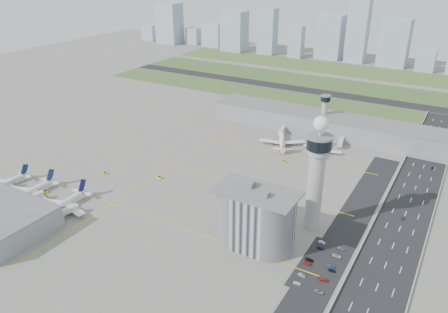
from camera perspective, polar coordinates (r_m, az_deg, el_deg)
The scene contains 59 objects.
ground at distance 270.87m, azimuth -3.77°, elevation -5.56°, with size 1000.00×1000.00×0.00m, color gray.
grass_strip_0 at distance 464.98m, azimuth 9.86°, elevation 7.33°, with size 480.00×50.00×0.08m, color #46612E.
grass_strip_1 at distance 533.30m, azimuth 12.84°, elevation 9.32°, with size 480.00×60.00×0.08m, color #41602D.
grass_strip_2 at distance 607.92m, azimuth 15.29°, elevation 10.93°, with size 480.00×70.00×0.08m, color #4B6A32.
runway at distance 498.44m, azimuth 11.43°, elevation 8.38°, with size 480.00×22.00×0.10m, color black.
highway at distance 236.44m, azimuth 20.65°, elevation -12.36°, with size 28.00×500.00×0.10m, color black.
barrier_left at distance 237.62m, azimuth 17.33°, elevation -11.44°, with size 0.60×500.00×1.20m, color #9E9E99.
barrier_right at distance 235.44m, azimuth 24.06°, elevation -13.03°, with size 0.60×500.00×1.20m, color #9E9E99.
landside_road at distance 231.75m, azimuth 14.01°, elevation -12.19°, with size 18.00×260.00×0.08m, color black.
parking_lot at distance 222.83m, azimuth 12.55°, elevation -13.71°, with size 20.00×44.00×0.10m, color black.
taxiway_line_h_0 at distance 273.88m, azimuth -14.33°, elevation -6.00°, with size 260.00×0.60×0.01m, color yellow.
taxiway_line_h_1 at distance 313.16m, azimuth -6.79°, elevation -1.27°, with size 260.00×0.60×0.01m, color yellow.
taxiway_line_h_2 at distance 358.24m, azimuth -1.06°, elevation 2.36°, with size 260.00×0.60×0.01m, color yellow.
taxiway_line_v at distance 313.16m, azimuth -6.79°, elevation -1.27°, with size 0.60×260.00×0.01m, color yellow.
control_tower at distance 232.69m, azimuth 12.02°, elevation -1.68°, with size 14.00×14.00×64.50m.
secondary_tower at distance 376.36m, azimuth 12.98°, elevation 5.89°, with size 8.60×8.60×31.90m.
admin_building at distance 224.25m, azimuth 4.13°, elevation -8.03°, with size 42.00×24.00×33.50m.
terminal_pier at distance 375.50m, azimuth 14.17°, elevation 3.95°, with size 210.00×32.00×15.80m.
airplane_near_a at distance 314.10m, azimuth -27.12°, elevation -2.87°, with size 37.75×32.09×10.57m, color white, non-canonical shape.
airplane_near_b at distance 294.92m, azimuth -24.42°, elevation -3.95°, with size 41.75×35.49×11.69m, color white, non-canonical shape.
airplane_near_c at distance 272.69m, azimuth -20.70°, elevation -5.61°, with size 42.67×36.27×11.95m, color white, non-canonical shape.
airplane_far_a at distance 348.46m, azimuth 7.62°, elevation 2.53°, with size 42.69×36.29×11.95m, color white, non-canonical shape.
airplane_far_b at distance 340.90m, azimuth 12.80°, elevation 1.42°, with size 35.52×30.19×9.95m, color white, non-canonical shape.
jet_bridge_near_1 at distance 286.19m, azimuth -24.96°, elevation -5.64°, with size 14.00×3.00×5.70m, color silver, non-canonical shape.
jet_bridge_near_2 at distance 264.24m, azimuth -21.10°, elevation -7.50°, with size 14.00×3.00×5.70m, color silver, non-canonical shape.
jet_bridge_far_0 at distance 374.48m, azimuth 7.82°, elevation 3.61°, with size 14.00×3.00×5.70m, color silver, non-canonical shape.
jet_bridge_far_1 at distance 359.99m, azimuth 15.14°, elevation 2.07°, with size 14.00×3.00×5.70m, color silver, non-canonical shape.
tug_0 at distance 291.38m, azimuth -22.83°, elevation -5.13°, with size 1.98×2.87×1.67m, color #FD9E13, non-canonical shape.
tug_1 at distance 298.67m, azimuth -22.28°, elevation -4.27°, with size 2.14×3.11×1.81m, color #ECA205, non-canonical shape.
tug_2 at distance 310.26m, azimuth -15.29°, elevation -2.12°, with size 2.02×2.94×1.71m, color gold, non-canonical shape.
tug_3 at distance 297.06m, azimuth -8.43°, elevation -2.70°, with size 2.12×3.08×1.79m, color yellow, non-canonical shape.
tug_4 at distance 319.22m, azimuth 7.85°, elevation -0.64°, with size 1.93×2.81×1.63m, color gold, non-canonical shape.
tug_5 at distance 334.23m, azimuth 11.52°, elevation 0.28°, with size 1.98×2.88×1.67m, color yellow, non-canonical shape.
car_lot_0 at distance 209.99m, azimuth 9.54°, elevation -15.99°, with size 1.47×3.64×1.24m, color white.
car_lot_1 at distance 214.57m, azimuth 10.13°, elevation -15.01°, with size 1.27×3.66×1.20m, color #8B97A0.
car_lot_2 at distance 222.11m, azimuth 10.86°, elevation -13.50°, with size 1.95×4.24×1.18m, color #A1241E.
car_lot_3 at distance 224.26m, azimuth 11.09°, elevation -13.09°, with size 1.73×4.26×1.24m, color black.
car_lot_4 at distance 233.08m, azimuth 12.48°, elevation -11.59°, with size 1.50×3.72×1.27m, color navy.
car_lot_5 at distance 237.41m, azimuth 12.65°, elevation -10.86°, with size 1.28×3.67×1.21m, color silver.
car_lot_6 at distance 207.50m, azimuth 12.32°, elevation -16.86°, with size 2.07×4.49×1.25m, color gray.
car_lot_7 at distance 214.10m, azimuth 12.87°, elevation -15.38°, with size 1.85×4.54×1.32m, color red.
car_lot_8 at distance 220.14m, azimuth 13.94°, elevation -14.25°, with size 1.40×3.48×1.18m, color black.
car_lot_9 at distance 222.16m, azimuth 13.78°, elevation -13.80°, with size 1.35×3.86×1.27m, color navy.
car_lot_10 at distance 229.59m, azimuth 14.52°, elevation -12.46°, with size 2.11×4.58×1.27m, color silver.
car_lot_11 at distance 235.18m, azimuth 15.12°, elevation -11.55°, with size 1.67×4.11×1.19m, color slate.
car_hw_1 at distance 270.60m, azimuth 22.28°, elevation -7.48°, with size 1.15×3.31×1.09m, color black.
car_hw_2 at distance 340.42m, azimuth 25.60°, elevation -1.38°, with size 1.83×3.97×1.10m, color navy.
car_hw_4 at distance 399.40m, azimuth 24.73°, elevation 2.51°, with size 1.35×3.37×1.15m, color #A0A1A9.
skyline_bldg_0 at distance 808.29m, azimuth -9.61°, elevation 15.66°, with size 24.05×19.24×26.50m, color #9EADC1.
skyline_bldg_1 at distance 773.61m, azimuth -7.13°, elevation 16.88°, with size 37.63×30.10×65.60m, color #9EADC1.
skyline_bldg_2 at distance 763.42m, azimuth -3.98°, elevation 15.42°, with size 22.81×18.25×26.79m, color #9EADC1.
skyline_bldg_3 at distance 742.77m, azimuth -1.37°, elevation 15.61°, with size 32.30×25.84×36.93m, color #9EADC1.
skyline_bldg_4 at distance 703.12m, azimuth 1.37°, elevation 16.06°, with size 35.81×28.65×60.36m, color #9EADC1.
skyline_bldg_5 at distance 682.18m, azimuth 5.71°, elevation 15.96°, with size 25.49×20.39×66.89m, color #9EADC1.
skyline_bldg_6 at distance 664.02m, azimuth 9.43°, elevation 14.56°, with size 20.04×16.03×45.20m, color #9EADC1.
skyline_bldg_7 at distance 666.44m, azimuth 13.67°, elevation 14.95°, with size 35.76×28.61×61.22m, color #9EADC1.
skyline_bldg_8 at distance 649.16m, azimuth 17.09°, elevation 15.33°, with size 26.33×21.06×83.39m, color #9EADC1.
skyline_bldg_9 at distance 641.70m, azimuth 21.38°, elevation 13.67°, with size 36.96×29.57×62.11m, color #9EADC1.
skyline_bldg_10 at distance 630.84m, azimuth 24.85°, elevation 11.32°, with size 23.01×18.41×27.75m, color #9EADC1.
Camera 1 is at (133.39, -192.19, 136.53)m, focal length 35.00 mm.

